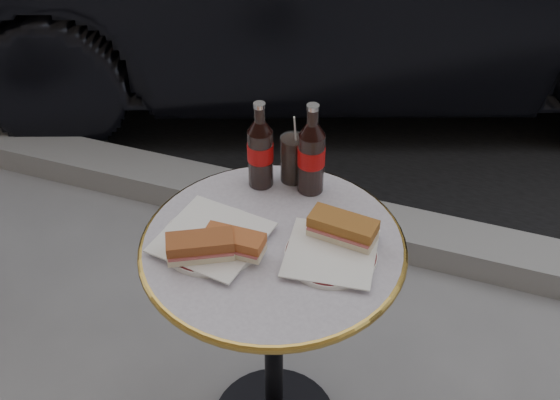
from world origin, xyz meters
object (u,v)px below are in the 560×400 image
(bistro_table, at_px, (274,345))
(cola_glass, at_px, (292,159))
(cola_bottle_left, at_px, (260,145))
(cola_bottle_right, at_px, (312,149))
(plate_right, at_px, (331,255))
(plate_left, at_px, (212,240))

(bistro_table, xyz_separation_m, cola_glass, (-0.03, 0.24, 0.43))
(cola_bottle_left, distance_m, cola_bottle_right, 0.13)
(plate_right, bearing_deg, bistro_table, 179.07)
(cola_bottle_right, height_order, cola_glass, cola_bottle_right)
(cola_bottle_left, xyz_separation_m, cola_bottle_right, (0.13, 0.02, 0.00))
(bistro_table, distance_m, plate_right, 0.40)
(bistro_table, relative_size, plate_left, 3.10)
(plate_right, bearing_deg, cola_glass, 125.46)
(plate_right, height_order, cola_bottle_left, cola_bottle_left)
(cola_bottle_left, xyz_separation_m, cola_glass, (0.07, 0.04, -0.05))
(bistro_table, relative_size, cola_bottle_left, 3.08)
(cola_glass, bearing_deg, bistro_table, -81.92)
(bistro_table, xyz_separation_m, cola_bottle_right, (0.02, 0.22, 0.49))
(plate_right, height_order, cola_glass, cola_glass)
(plate_left, distance_m, cola_bottle_left, 0.27)
(plate_left, bearing_deg, cola_bottle_left, 83.44)
(plate_left, relative_size, cola_glass, 1.83)
(plate_right, bearing_deg, cola_bottle_right, 118.14)
(plate_left, bearing_deg, cola_bottle_right, 59.80)
(cola_glass, bearing_deg, plate_left, -108.83)
(plate_left, distance_m, cola_bottle_right, 0.33)
(plate_left, bearing_deg, plate_right, 8.97)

